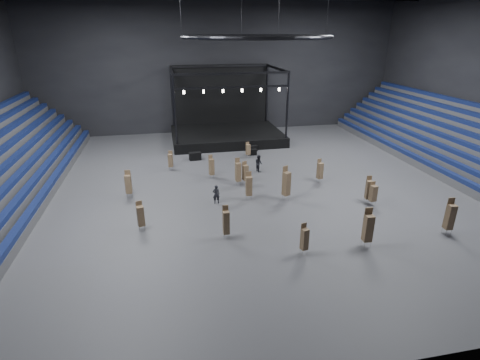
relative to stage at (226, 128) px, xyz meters
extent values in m
plane|color=#414143|center=(0.00, -16.24, -1.45)|extent=(50.00, 50.00, 0.00)
cube|color=black|center=(0.00, 4.76, 7.55)|extent=(50.00, 0.20, 18.00)
cube|color=black|center=(0.00, -37.24, 7.55)|extent=(50.00, 0.20, 18.00)
cube|color=#47474A|center=(-21.40, -16.24, -1.08)|extent=(7.20, 40.00, 0.75)
cube|color=#0E1440|center=(-18.12, -16.24, -0.50)|extent=(0.59, 40.00, 0.40)
cube|color=#0E1440|center=(-19.02, -16.24, 0.25)|extent=(0.59, 40.00, 0.40)
cube|color=#0E1440|center=(-19.91, -16.24, 1.00)|extent=(0.59, 40.00, 0.40)
cube|color=#0E1440|center=(-20.82, -16.24, 1.75)|extent=(0.59, 40.00, 0.40)
cube|color=#47474A|center=(21.40, -16.24, -1.08)|extent=(7.20, 40.00, 0.75)
cube|color=#0E1440|center=(18.12, -16.24, -0.50)|extent=(0.59, 40.00, 0.40)
cube|color=#47474A|center=(21.85, -16.24, -0.70)|extent=(6.30, 40.00, 1.50)
cube|color=#0E1440|center=(19.02, -16.24, 0.25)|extent=(0.59, 40.00, 0.40)
cube|color=#47474A|center=(22.30, -16.24, -0.33)|extent=(5.40, 40.00, 2.25)
cube|color=#0E1440|center=(19.91, -16.24, 1.00)|extent=(0.59, 40.00, 0.40)
cube|color=#47474A|center=(22.75, -16.24, 0.05)|extent=(4.50, 40.00, 3.00)
cube|color=#0E1440|center=(20.82, -16.24, 1.75)|extent=(0.59, 40.00, 0.40)
cube|color=#47474A|center=(23.20, -16.24, 0.42)|extent=(3.60, 40.00, 3.75)
cube|color=#0E1440|center=(21.71, -16.24, 2.50)|extent=(0.59, 40.00, 0.40)
cube|color=#47474A|center=(23.65, -16.24, 0.80)|extent=(2.70, 40.00, 4.50)
cube|color=#0E1440|center=(22.61, -16.24, 3.25)|extent=(0.59, 40.00, 0.40)
cube|color=black|center=(0.00, -0.74, -0.85)|extent=(14.00, 10.00, 1.20)
cube|color=black|center=(0.00, 4.06, 3.75)|extent=(13.30, 0.30, 8.00)
cylinder|color=black|center=(-6.60, -5.34, 3.65)|extent=(0.24, 0.24, 7.80)
cylinder|color=black|center=(-6.60, 3.86, 3.65)|extent=(0.24, 0.24, 7.80)
cylinder|color=black|center=(6.60, -5.34, 3.65)|extent=(0.24, 0.24, 7.80)
cylinder|color=black|center=(6.60, 3.86, 3.65)|extent=(0.24, 0.24, 7.80)
cube|color=black|center=(0.00, -5.34, 7.55)|extent=(13.40, 0.25, 0.25)
cube|color=black|center=(0.00, 3.86, 7.55)|extent=(13.40, 0.25, 0.25)
cube|color=black|center=(0.00, -5.34, 6.05)|extent=(13.40, 0.20, 0.20)
cylinder|color=white|center=(-5.50, -5.34, 5.65)|extent=(0.24, 0.24, 0.35)
cylinder|color=white|center=(-3.30, -5.34, 5.65)|extent=(0.24, 0.24, 0.35)
cylinder|color=white|center=(-1.10, -5.34, 5.65)|extent=(0.24, 0.24, 0.35)
cylinder|color=white|center=(1.10, -5.34, 5.65)|extent=(0.24, 0.24, 0.35)
cylinder|color=white|center=(3.30, -5.34, 5.65)|extent=(0.24, 0.24, 0.35)
cylinder|color=white|center=(5.50, -5.34, 5.65)|extent=(0.24, 0.24, 0.35)
torus|color=black|center=(0.00, -16.24, 11.55)|extent=(12.30, 12.30, 0.30)
cylinder|color=black|center=(6.00, -16.24, 14.05)|extent=(0.04, 0.04, 5.00)
cylinder|color=black|center=(0.00, -10.24, 14.05)|extent=(0.04, 0.04, 5.00)
cylinder|color=black|center=(-6.00, -16.24, 14.05)|extent=(0.04, 0.04, 5.00)
cube|color=black|center=(-4.78, -7.91, -1.01)|extent=(1.36, 0.76, 0.88)
cube|color=black|center=(1.86, -7.45, -1.11)|extent=(1.04, 0.53, 0.69)
cube|color=black|center=(2.27, -6.07, -1.10)|extent=(1.15, 0.77, 0.70)
cylinder|color=silver|center=(-7.70, -10.84, -1.27)|extent=(0.03, 0.03, 0.37)
cylinder|color=silver|center=(-7.70, -10.49, -1.27)|extent=(0.03, 0.03, 0.37)
cylinder|color=silver|center=(-7.35, -10.84, -1.27)|extent=(0.03, 0.03, 0.37)
cylinder|color=silver|center=(-7.35, -10.49, -1.27)|extent=(0.03, 0.03, 0.37)
cube|color=#856749|center=(-7.52, -10.66, -0.41)|extent=(0.53, 0.53, 1.35)
cube|color=#856749|center=(-7.48, -10.49, 0.22)|extent=(0.42, 0.15, 0.74)
cylinder|color=silver|center=(6.05, -17.06, -1.25)|extent=(0.03, 0.03, 0.39)
cylinder|color=silver|center=(6.05, -16.69, -1.25)|extent=(0.03, 0.03, 0.39)
cylinder|color=silver|center=(6.42, -17.06, -1.25)|extent=(0.03, 0.03, 0.39)
cylinder|color=silver|center=(6.42, -16.69, -1.25)|extent=(0.03, 0.03, 0.39)
cube|color=#856749|center=(6.23, -16.87, -0.29)|extent=(0.59, 0.59, 1.55)
cube|color=#856749|center=(6.18, -16.68, 0.44)|extent=(0.45, 0.19, 0.85)
cylinder|color=silver|center=(-11.47, -17.06, -1.24)|extent=(0.03, 0.03, 0.43)
cylinder|color=silver|center=(-11.47, -16.66, -1.24)|extent=(0.03, 0.03, 0.43)
cylinder|color=silver|center=(-11.06, -17.06, -1.24)|extent=(0.03, 0.03, 0.43)
cylinder|color=silver|center=(-11.06, -16.66, -1.24)|extent=(0.03, 0.03, 0.43)
cube|color=#856749|center=(-11.26, -16.86, -0.21)|extent=(0.55, 0.55, 1.63)
cube|color=#856749|center=(-11.25, -16.65, 0.56)|extent=(0.49, 0.10, 0.90)
cylinder|color=silver|center=(8.33, -22.69, -1.25)|extent=(0.03, 0.03, 0.41)
cylinder|color=silver|center=(8.33, -22.30, -1.25)|extent=(0.03, 0.03, 0.41)
cylinder|color=silver|center=(8.72, -22.69, -1.25)|extent=(0.03, 0.03, 0.41)
cylinder|color=silver|center=(8.72, -22.30, -1.25)|extent=(0.03, 0.03, 0.41)
cube|color=#856749|center=(8.53, -22.50, -0.37)|extent=(0.55, 0.55, 1.34)
cube|color=#856749|center=(8.50, -22.30, 0.25)|extent=(0.47, 0.12, 0.74)
cylinder|color=silver|center=(-1.66, -16.16, -1.25)|extent=(0.03, 0.03, 0.39)
cylinder|color=silver|center=(-1.66, -15.79, -1.25)|extent=(0.03, 0.03, 0.39)
cylinder|color=silver|center=(-1.29, -16.16, -1.25)|extent=(0.03, 0.03, 0.39)
cylinder|color=silver|center=(-1.29, -15.79, -1.25)|extent=(0.03, 0.03, 0.39)
cube|color=#856749|center=(-1.48, -15.98, -0.17)|extent=(0.55, 0.55, 1.78)
cube|color=#856749|center=(-1.51, -15.79, 0.67)|extent=(0.45, 0.14, 0.98)
cylinder|color=silver|center=(4.60, -28.45, -1.22)|extent=(0.03, 0.03, 0.46)
cylinder|color=silver|center=(4.60, -28.02, -1.22)|extent=(0.03, 0.03, 0.46)
cylinder|color=silver|center=(5.04, -28.45, -1.22)|extent=(0.03, 0.03, 0.46)
cylinder|color=silver|center=(5.04, -28.02, -1.22)|extent=(0.03, 0.03, 0.46)
cube|color=#856749|center=(4.82, -28.24, -0.06)|extent=(0.59, 0.59, 1.87)
cube|color=#856749|center=(4.84, -28.01, 0.83)|extent=(0.53, 0.11, 1.03)
cylinder|color=silver|center=(11.10, -28.06, -1.24)|extent=(0.03, 0.03, 0.43)
cylinder|color=silver|center=(11.10, -27.65, -1.24)|extent=(0.03, 0.03, 0.43)
cylinder|color=silver|center=(11.51, -28.06, -1.24)|extent=(0.03, 0.03, 0.43)
cylinder|color=silver|center=(11.51, -27.65, -1.24)|extent=(0.03, 0.03, 0.43)
cube|color=#856749|center=(11.30, -27.85, -0.09)|extent=(0.55, 0.55, 1.86)
cube|color=#856749|center=(11.32, -27.64, 0.79)|extent=(0.50, 0.10, 1.02)
cylinder|color=silver|center=(-1.43, -19.57, -1.23)|extent=(0.03, 0.03, 0.43)
cylinder|color=silver|center=(-1.43, -19.16, -1.23)|extent=(0.03, 0.03, 0.43)
cylinder|color=silver|center=(-1.03, -19.57, -1.23)|extent=(0.03, 0.03, 0.43)
cylinder|color=silver|center=(-1.03, -19.16, -1.23)|extent=(0.03, 0.03, 0.43)
cube|color=#856749|center=(-1.23, -19.37, -0.19)|extent=(0.54, 0.54, 1.66)
cube|color=#856749|center=(-1.22, -19.15, 0.59)|extent=(0.50, 0.09, 0.91)
cylinder|color=silver|center=(-10.18, -23.16, -1.25)|extent=(0.03, 0.03, 0.39)
cylinder|color=silver|center=(-10.18, -22.79, -1.25)|extent=(0.03, 0.03, 0.39)
cylinder|color=silver|center=(-9.81, -23.16, -1.25)|extent=(0.03, 0.03, 0.39)
cylinder|color=silver|center=(-9.81, -22.79, -1.25)|extent=(0.03, 0.03, 0.39)
cube|color=#856749|center=(-9.99, -22.97, -0.30)|extent=(0.57, 0.57, 1.51)
cube|color=#856749|center=(-10.04, -22.78, 0.40)|extent=(0.45, 0.17, 0.83)
cylinder|color=silver|center=(-3.85, -13.91, -1.27)|extent=(0.03, 0.03, 0.36)
cylinder|color=silver|center=(-3.85, -13.57, -1.27)|extent=(0.03, 0.03, 0.36)
cylinder|color=silver|center=(-3.51, -13.91, -1.27)|extent=(0.03, 0.03, 0.36)
cylinder|color=silver|center=(-3.51, -13.57, -1.27)|extent=(0.03, 0.03, 0.36)
cube|color=#856749|center=(-3.68, -13.74, -0.29)|extent=(0.55, 0.55, 1.60)
cube|color=#856749|center=(-3.74, -13.57, 0.46)|extent=(0.41, 0.19, 0.88)
cylinder|color=silver|center=(-4.35, -25.45, -1.27)|extent=(0.03, 0.03, 0.36)
cylinder|color=silver|center=(-4.35, -25.11, -1.27)|extent=(0.03, 0.03, 0.36)
cylinder|color=silver|center=(-4.00, -25.45, -1.27)|extent=(0.03, 0.03, 0.36)
cylinder|color=silver|center=(-4.00, -25.11, -1.27)|extent=(0.03, 0.03, 0.36)
cube|color=#856749|center=(-4.18, -25.28, -0.24)|extent=(0.45, 0.45, 1.69)
cube|color=#856749|center=(-4.18, -25.10, 0.55)|extent=(0.42, 0.07, 0.93)
cylinder|color=silver|center=(1.65, -20.25, -1.22)|extent=(0.03, 0.03, 0.45)
cylinder|color=silver|center=(1.65, -19.82, -1.22)|extent=(0.03, 0.03, 0.45)
cylinder|color=silver|center=(2.08, -20.25, -1.22)|extent=(0.03, 0.03, 0.45)
cylinder|color=silver|center=(2.08, -19.82, -1.22)|extent=(0.03, 0.03, 0.45)
cube|color=#856749|center=(1.86, -20.04, 0.03)|extent=(0.71, 0.71, 2.06)
cube|color=#856749|center=(1.77, -19.83, 1.01)|extent=(0.50, 0.27, 1.13)
cylinder|color=silver|center=(8.22, -22.14, -1.26)|extent=(0.03, 0.03, 0.38)
cylinder|color=silver|center=(8.22, -21.78, -1.26)|extent=(0.03, 0.03, 0.38)
cylinder|color=silver|center=(8.58, -22.14, -1.26)|extent=(0.03, 0.03, 0.38)
cylinder|color=silver|center=(8.58, -21.78, -1.26)|extent=(0.03, 0.03, 0.38)
cube|color=#856749|center=(8.40, -21.96, -0.27)|extent=(0.52, 0.52, 1.61)
cube|color=#856749|center=(8.43, -21.77, 0.49)|extent=(0.44, 0.12, 0.88)
cylinder|color=silver|center=(-0.96, -16.04, -1.26)|extent=(0.03, 0.03, 0.39)
cylinder|color=silver|center=(-0.96, -15.67, -1.26)|extent=(0.03, 0.03, 0.39)
cylinder|color=silver|center=(-0.59, -16.04, -1.26)|extent=(0.03, 0.03, 0.39)
cylinder|color=silver|center=(-0.59, -15.67, -1.26)|extent=(0.03, 0.03, 0.39)
cube|color=#856749|center=(-0.77, -15.85, -0.33)|extent=(0.57, 0.57, 1.46)
cube|color=#856749|center=(-0.82, -15.66, 0.35)|extent=(0.45, 0.17, 0.80)
cylinder|color=silver|center=(0.26, -28.40, -1.28)|extent=(0.03, 0.03, 0.35)
cylinder|color=silver|center=(0.26, -28.07, -1.28)|extent=(0.03, 0.03, 0.35)
cylinder|color=silver|center=(0.59, -28.40, -1.28)|extent=(0.03, 0.03, 0.35)
cylinder|color=silver|center=(0.59, -28.07, -1.28)|extent=(0.03, 0.03, 0.35)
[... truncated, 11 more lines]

